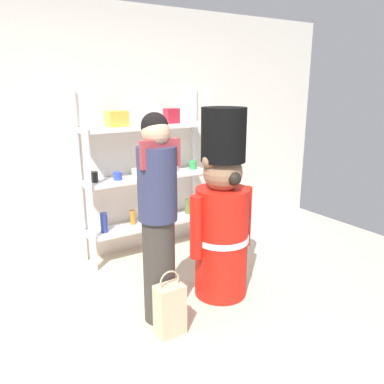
{
  "coord_description": "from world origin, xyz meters",
  "views": [
    {
      "loc": [
        -1.29,
        -1.75,
        1.83
      ],
      "look_at": [
        0.36,
        0.77,
        1.0
      ],
      "focal_mm": 37.06,
      "sensor_mm": 36.0,
      "label": 1
    }
  ],
  "objects_px": {
    "merchandise_shelf": "(146,172)",
    "shopping_bag": "(170,309)",
    "person_shopper": "(158,215)",
    "teddy_bear_guard": "(222,215)"
  },
  "relations": [
    {
      "from": "merchandise_shelf",
      "to": "shopping_bag",
      "type": "xyz_separation_m",
      "value": [
        -0.56,
        -1.46,
        -0.7
      ]
    },
    {
      "from": "merchandise_shelf",
      "to": "person_shopper",
      "type": "bearing_deg",
      "value": -113.07
    },
    {
      "from": "merchandise_shelf",
      "to": "teddy_bear_guard",
      "type": "distance_m",
      "value": 1.2
    },
    {
      "from": "teddy_bear_guard",
      "to": "merchandise_shelf",
      "type": "bearing_deg",
      "value": 95.61
    },
    {
      "from": "merchandise_shelf",
      "to": "person_shopper",
      "type": "xyz_separation_m",
      "value": [
        -0.53,
        -1.23,
        -0.04
      ]
    },
    {
      "from": "merchandise_shelf",
      "to": "teddy_bear_guard",
      "type": "xyz_separation_m",
      "value": [
        0.12,
        -1.19,
        -0.16
      ]
    },
    {
      "from": "shopping_bag",
      "to": "merchandise_shelf",
      "type": "bearing_deg",
      "value": 69.0
    },
    {
      "from": "teddy_bear_guard",
      "to": "person_shopper",
      "type": "height_order",
      "value": "teddy_bear_guard"
    },
    {
      "from": "merchandise_shelf",
      "to": "shopping_bag",
      "type": "relative_size",
      "value": 3.44
    },
    {
      "from": "merchandise_shelf",
      "to": "teddy_bear_guard",
      "type": "relative_size",
      "value": 1.08
    }
  ]
}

